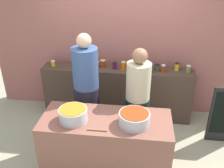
{
  "coord_description": "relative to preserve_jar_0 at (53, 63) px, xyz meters",
  "views": [
    {
      "loc": [
        0.4,
        -2.94,
        2.77
      ],
      "look_at": [
        0.0,
        0.35,
        1.05
      ],
      "focal_mm": 40.23,
      "sensor_mm": 36.0,
      "label": 1
    }
  ],
  "objects": [
    {
      "name": "cooking_pot_left",
      "position": [
        0.76,
        -1.48,
        -0.05
      ],
      "size": [
        0.36,
        0.36,
        0.18
      ],
      "color": "#B7B7BC",
      "rests_on": "prep_table"
    },
    {
      "name": "ground",
      "position": [
        1.17,
        -1.11,
        -1.01
      ],
      "size": [
        12.0,
        12.0,
        0.0
      ],
      "primitive_type": "plane",
      "color": "#A29F82"
    },
    {
      "name": "preserve_jar_2",
      "position": [
        0.5,
        -0.03,
        0.02
      ],
      "size": [
        0.09,
        0.09,
        0.14
      ],
      "color": "#994520",
      "rests_on": "display_shelf"
    },
    {
      "name": "preserve_jar_5",
      "position": [
        0.91,
        0.05,
        0.02
      ],
      "size": [
        0.09,
        0.09,
        0.14
      ],
      "color": "maroon",
      "rests_on": "display_shelf"
    },
    {
      "name": "preserve_jar_13",
      "position": [
        2.2,
        0.06,
        0.02
      ],
      "size": [
        0.08,
        0.08,
        0.14
      ],
      "color": "gold",
      "rests_on": "display_shelf"
    },
    {
      "name": "preserve_jar_7",
      "position": [
        1.28,
        -0.01,
        0.02
      ],
      "size": [
        0.08,
        0.08,
        0.15
      ],
      "color": "#E05C0A",
      "rests_on": "display_shelf"
    },
    {
      "name": "cooking_pot_center",
      "position": [
        1.54,
        -1.47,
        -0.05
      ],
      "size": [
        0.39,
        0.39,
        0.17
      ],
      "color": "#B7B7BC",
      "rests_on": "prep_table"
    },
    {
      "name": "display_shelf",
      "position": [
        1.17,
        -0.01,
        -0.53
      ],
      "size": [
        2.7,
        0.36,
        0.96
      ],
      "primitive_type": "cube",
      "color": "#443228",
      "rests_on": "ground"
    },
    {
      "name": "preserve_jar_12",
      "position": [
        1.97,
        -0.02,
        0.02
      ],
      "size": [
        0.07,
        0.07,
        0.13
      ],
      "color": "#8A3916",
      "rests_on": "display_shelf"
    },
    {
      "name": "preserve_jar_4",
      "position": [
        0.79,
        0.04,
        0.0
      ],
      "size": [
        0.09,
        0.09,
        0.1
      ],
      "color": "#D35D05",
      "rests_on": "display_shelf"
    },
    {
      "name": "wooden_spoon",
      "position": [
        1.1,
        -1.66,
        -0.13
      ],
      "size": [
        0.24,
        0.02,
        0.02
      ],
      "primitive_type": "cylinder",
      "rotation": [
        1.57,
        0.0,
        1.57
      ],
      "color": "#9E703D",
      "rests_on": "prep_table"
    },
    {
      "name": "storefront_wall",
      "position": [
        1.17,
        0.34,
        0.49
      ],
      "size": [
        4.8,
        0.12,
        3.0
      ],
      "primitive_type": "cube",
      "color": "#9F5C55",
      "rests_on": "ground"
    },
    {
      "name": "preserve_jar_14",
      "position": [
        2.39,
        0.01,
        0.02
      ],
      "size": [
        0.07,
        0.07,
        0.13
      ],
      "color": "olive",
      "rests_on": "display_shelf"
    },
    {
      "name": "preserve_jar_6",
      "position": [
        1.13,
        0.0,
        0.01
      ],
      "size": [
        0.08,
        0.08,
        0.12
      ],
      "color": "#4A1544",
      "rests_on": "display_shelf"
    },
    {
      "name": "prep_table",
      "position": [
        1.17,
        -1.41,
        -0.57
      ],
      "size": [
        1.7,
        0.7,
        0.87
      ],
      "primitive_type": "cube",
      "color": "brown",
      "rests_on": "ground"
    },
    {
      "name": "preserve_jar_10",
      "position": [
        1.75,
        -0.05,
        0.01
      ],
      "size": [
        0.08,
        0.08,
        0.11
      ],
      "color": "#B7390B",
      "rests_on": "display_shelf"
    },
    {
      "name": "preserve_jar_1",
      "position": [
        0.4,
        -0.01,
        0.01
      ],
      "size": [
        0.07,
        0.07,
        0.12
      ],
      "color": "olive",
      "rests_on": "display_shelf"
    },
    {
      "name": "preserve_jar_9",
      "position": [
        1.57,
        0.05,
        0.01
      ],
      "size": [
        0.07,
        0.07,
        0.11
      ],
      "color": "olive",
      "rests_on": "display_shelf"
    },
    {
      "name": "cook_with_tongs",
      "position": [
        0.78,
        -0.78,
        -0.19
      ],
      "size": [
        0.39,
        0.39,
        1.81
      ],
      "color": "black",
      "rests_on": "ground"
    },
    {
      "name": "cook_in_cap",
      "position": [
        1.56,
        -0.85,
        -0.26
      ],
      "size": [
        0.36,
        0.36,
        1.66
      ],
      "color": "black",
      "rests_on": "ground"
    },
    {
      "name": "preserve_jar_3",
      "position": [
        0.61,
        -0.01,
        0.01
      ],
      "size": [
        0.09,
        0.09,
        0.11
      ],
      "color": "#AA201F",
      "rests_on": "display_shelf"
    },
    {
      "name": "preserve_jar_8",
      "position": [
        1.45,
        0.03,
        0.02
      ],
      "size": [
        0.08,
        0.08,
        0.14
      ],
      "color": "olive",
      "rests_on": "display_shelf"
    },
    {
      "name": "preserve_jar_11",
      "position": [
        1.86,
        0.02,
        0.01
      ],
      "size": [
        0.09,
        0.09,
        0.11
      ],
      "color": "#3C4634",
      "rests_on": "display_shelf"
    },
    {
      "name": "preserve_jar_0",
      "position": [
        0.0,
        0.0,
        0.0
      ],
      "size": [
        0.07,
        0.07,
        0.1
      ],
      "color": "gold",
      "rests_on": "display_shelf"
    }
  ]
}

